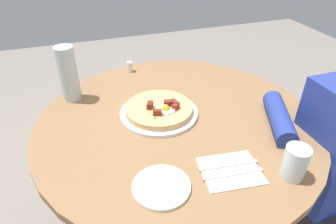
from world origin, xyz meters
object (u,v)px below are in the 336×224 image
fork (228,165)px  salt_shaker (130,67)px  bread_plate (161,187)px  water_glass (295,163)px  breakfast_pizza (159,109)px  water_bottle (68,74)px  knife (233,174)px  pizza_plate (159,113)px  dining_table (176,155)px

fork → salt_shaker: 0.73m
fork → bread_plate: bearing=10.6°
fork → water_glass: water_glass is taller
breakfast_pizza → water_bottle: bearing=143.5°
fork → salt_shaker: size_ratio=3.69×
bread_plate → water_glass: bearing=-11.4°
breakfast_pizza → knife: bearing=-73.5°
pizza_plate → knife: (0.11, -0.36, 0.00)m
dining_table → water_bottle: bearing=142.4°
breakfast_pizza → water_glass: 0.49m
dining_table → breakfast_pizza: (-0.05, 0.05, 0.20)m
knife → water_bottle: 0.72m
knife → pizza_plate: bearing=-66.7°
breakfast_pizza → bread_plate: (-0.10, -0.34, -0.02)m
pizza_plate → salt_shaker: (-0.02, 0.39, 0.02)m
dining_table → water_glass: water_glass is taller
water_bottle → water_glass: bearing=-48.5°
breakfast_pizza → knife: size_ratio=1.38×
bread_plate → water_glass: size_ratio=1.59×
bread_plate → knife: bearing=-5.8°
pizza_plate → breakfast_pizza: size_ratio=1.16×
knife → water_bottle: bearing=-48.5°
pizza_plate → water_glass: bearing=-57.5°
pizza_plate → fork: size_ratio=1.61×
water_glass → water_bottle: 0.85m
bread_plate → salt_shaker: size_ratio=3.29×
bread_plate → water_bottle: size_ratio=0.73×
fork → salt_shaker: bearing=-72.4°
bread_plate → salt_shaker: bearing=84.2°
breakfast_pizza → knife: 0.38m
water_bottle → pizza_plate: bearing=-36.4°
pizza_plate → knife: 0.38m
fork → knife: bearing=90.0°
pizza_plate → water_bottle: water_bottle is taller
fork → water_glass: bearing=156.7°
knife → salt_shaker: bearing=-73.2°
dining_table → salt_shaker: size_ratio=20.93×
water_bottle → salt_shaker: bearing=32.1°
bread_plate → water_glass: water_glass is taller
pizza_plate → fork: (0.11, -0.33, 0.00)m
knife → water_glass: water_glass is taller
dining_table → water_bottle: (-0.35, 0.27, 0.29)m
dining_table → bread_plate: size_ratio=6.36×
breakfast_pizza → water_bottle: size_ratio=1.13×
water_bottle → dining_table: bearing=-37.6°
bread_plate → water_bottle: (-0.20, 0.56, 0.10)m
breakfast_pizza → fork: 0.35m
dining_table → bread_plate: bearing=-117.5°
knife → water_glass: bearing=168.3°
breakfast_pizza → knife: breakfast_pizza is taller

